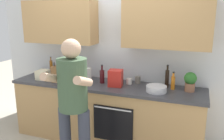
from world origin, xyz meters
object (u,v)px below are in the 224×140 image
at_px(potted_herb, 190,81).
at_px(mixing_bowl, 156,89).
at_px(cup_stoneware, 138,80).
at_px(grocery_bag_crisps, 116,78).
at_px(bottle_syrup, 51,68).
at_px(grocery_bag_produce, 83,76).
at_px(cup_coffee, 129,81).
at_px(knife_block, 56,74).
at_px(bottle_hotsauce, 82,72).
at_px(bottle_soy, 167,78).
at_px(person_standing, 73,98).
at_px(bottle_juice, 173,82).
at_px(bottle_wine, 102,76).
at_px(grocery_bag_rice, 43,75).

bearing_deg(potted_herb, mixing_bowl, -157.25).
height_order(cup_stoneware, grocery_bag_crisps, grocery_bag_crisps).
distance_m(bottle_syrup, grocery_bag_produce, 0.75).
relative_size(cup_coffee, grocery_bag_crisps, 0.36).
relative_size(mixing_bowl, knife_block, 0.91).
distance_m(bottle_hotsauce, grocery_bag_produce, 0.22).
distance_m(bottle_soy, bottle_hotsauce, 1.29).
bearing_deg(person_standing, bottle_soy, 46.45).
xyz_separation_m(bottle_juice, cup_stoneware, (-0.52, 0.10, -0.05)).
distance_m(bottle_wine, bottle_hotsauce, 0.37).
bearing_deg(bottle_juice, bottle_soy, 148.08).
relative_size(mixing_bowl, grocery_bag_produce, 1.20).
relative_size(cup_coffee, grocery_bag_produce, 0.37).
bearing_deg(bottle_hotsauce, grocery_bag_rice, -162.40).
xyz_separation_m(person_standing, bottle_juice, (1.02, 0.93, 0.03)).
bearing_deg(mixing_bowl, grocery_bag_produce, -179.37).
xyz_separation_m(bottle_soy, knife_block, (-1.60, -0.29, -0.01)).
height_order(cup_stoneware, grocery_bag_produce, grocery_bag_produce).
height_order(bottle_soy, bottle_syrup, bottle_soy).
xyz_separation_m(bottle_wine, mixing_bowl, (0.83, -0.12, -0.07)).
height_order(cup_coffee, mixing_bowl, cup_coffee).
bearing_deg(bottle_juice, mixing_bowl, -137.16).
relative_size(person_standing, cup_coffee, 19.42).
relative_size(bottle_juice, grocery_bag_produce, 1.07).
xyz_separation_m(person_standing, bottle_hotsauce, (-0.36, 0.93, 0.05)).
bearing_deg(grocery_bag_produce, bottle_juice, 8.51).
xyz_separation_m(bottle_soy, mixing_bowl, (-0.10, -0.23, -0.09)).
distance_m(mixing_bowl, potted_herb, 0.46).
xyz_separation_m(bottle_hotsauce, mixing_bowl, (1.19, -0.19, -0.08)).
distance_m(cup_stoneware, grocery_bag_rice, 1.49).
bearing_deg(grocery_bag_rice, mixing_bowl, 0.10).
xyz_separation_m(cup_stoneware, potted_herb, (0.74, -0.11, 0.09)).
relative_size(bottle_hotsauce, mixing_bowl, 1.07).
distance_m(mixing_bowl, grocery_bag_produce, 1.08).
relative_size(bottle_juice, cup_stoneware, 2.30).
bearing_deg(knife_block, cup_coffee, 13.77).
xyz_separation_m(bottle_wine, grocery_bag_produce, (-0.26, -0.13, 0.01)).
height_order(bottle_syrup, bottle_hotsauce, bottle_syrup).
distance_m(bottle_syrup, bottle_hotsauce, 0.60).
height_order(mixing_bowl, grocery_bag_rice, grocery_bag_rice).
bearing_deg(grocery_bag_crisps, cup_stoneware, 40.60).
height_order(bottle_wine, grocery_bag_crisps, bottle_wine).
relative_size(bottle_juice, bottle_hotsauce, 0.84).
bearing_deg(bottle_juice, potted_herb, -1.43).
relative_size(bottle_juice, mixing_bowl, 0.90).
xyz_separation_m(bottle_syrup, bottle_hotsauce, (0.60, -0.05, -0.01)).
relative_size(cup_stoneware, knife_block, 0.35).
bearing_deg(bottle_soy, grocery_bag_crisps, -165.32).
relative_size(bottle_wine, cup_stoneware, 2.60).
height_order(bottle_hotsauce, knife_block, knife_block).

